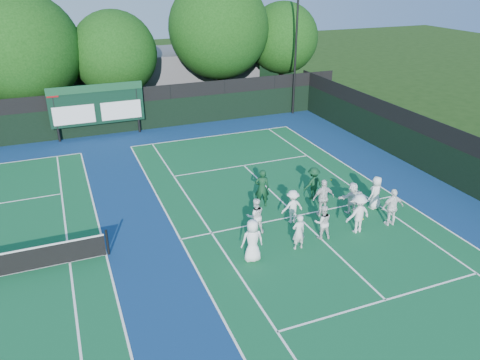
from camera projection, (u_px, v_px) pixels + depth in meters
name	position (u px, v px, depth m)	size (l,w,h in m)	color
ground	(308.00, 226.00, 20.52)	(120.00, 120.00, 0.00)	#19360E
court_apron	(168.00, 242.00, 19.34)	(34.00, 32.00, 0.01)	navy
near_court	(297.00, 216.00, 21.36)	(11.05, 23.85, 0.01)	#12582F
back_fence	(113.00, 114.00, 31.44)	(34.00, 0.08, 3.00)	black
divider_fence_right	(454.00, 161.00, 23.85)	(0.08, 32.00, 3.00)	black
scoreboard	(97.00, 105.00, 30.40)	(6.00, 0.21, 3.55)	black
clubhouse	(147.00, 76.00, 39.28)	(18.00, 6.00, 4.00)	#5D5E63
light_pole_right	(297.00, 29.00, 33.69)	(1.20, 0.30, 10.12)	black
tree_b	(27.00, 53.00, 31.27)	(7.54, 7.54, 9.11)	black
tree_c	(117.00, 56.00, 33.49)	(6.04, 6.04, 7.76)	black
tree_d	(220.00, 31.00, 35.61)	(7.62, 7.62, 9.93)	black
tree_e	(284.00, 40.00, 37.84)	(5.66, 5.66, 7.98)	black
tennis_ball_1	(331.00, 180.00, 24.89)	(0.07, 0.07, 0.07)	#D2E01A
tennis_ball_2	(390.00, 205.00, 22.28)	(0.07, 0.07, 0.07)	#D2E01A
tennis_ball_3	(255.00, 224.00, 20.66)	(0.07, 0.07, 0.07)	#D2E01A
tennis_ball_4	(311.00, 184.00, 24.38)	(0.07, 0.07, 0.07)	#D2E01A
tennis_ball_5	(363.00, 219.00, 21.03)	(0.07, 0.07, 0.07)	#D2E01A
player_front_0	(252.00, 241.00, 17.80)	(0.86, 0.56, 1.76)	white
player_front_1	(299.00, 232.00, 18.58)	(0.56, 0.37, 1.53)	silver
player_front_2	(323.00, 222.00, 19.34)	(0.73, 0.57, 1.50)	silver
player_front_3	(358.00, 214.00, 19.75)	(1.14, 0.65, 1.76)	white
player_front_4	(392.00, 207.00, 20.29)	(1.02, 0.42, 1.73)	white
player_back_0	(255.00, 216.00, 19.71)	(0.78, 0.61, 1.61)	white
player_back_1	(292.00, 207.00, 20.55)	(1.00, 0.58, 1.55)	white
player_back_2	(323.00, 198.00, 21.07)	(1.04, 0.43, 1.78)	silver
player_back_3	(352.00, 197.00, 21.41)	(1.39, 0.44, 1.50)	white
player_back_4	(376.00, 193.00, 21.75)	(0.78, 0.51, 1.60)	white
coach_left	(262.00, 188.00, 21.89)	(0.68, 0.45, 1.87)	#0E361C
coach_right	(313.00, 183.00, 22.64)	(1.06, 0.61, 1.64)	#0F381E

